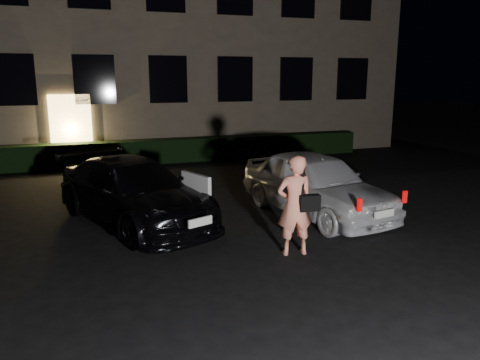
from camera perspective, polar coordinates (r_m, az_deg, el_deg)
name	(u,v)px	position (r m, az deg, el deg)	size (l,w,h in m)	color
ground	(295,269)	(7.95, 6.66, -10.73)	(80.00, 80.00, 0.00)	black
building	(149,8)	(21.98, -11.04, 19.87)	(20.00, 8.11, 12.00)	brown
hedge	(173,150)	(17.57, -8.20, 3.60)	(15.00, 0.70, 0.85)	black
sedan	(134,192)	(10.36, -12.81, -1.39)	(3.53, 5.10, 1.37)	black
hatch	(316,184)	(10.84, 9.21, -0.42)	(2.48, 4.50, 1.45)	silver
man	(295,205)	(8.30, 6.75, -3.08)	(0.75, 0.50, 1.81)	#F0896D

